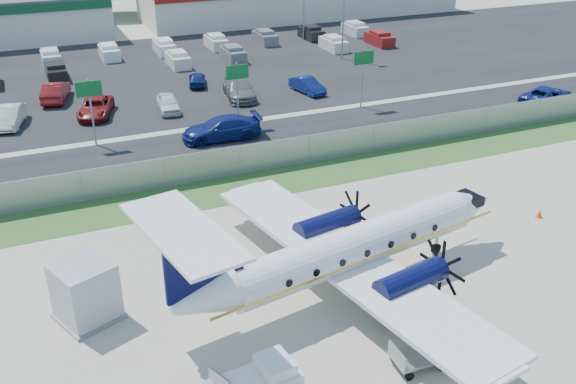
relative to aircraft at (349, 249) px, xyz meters
name	(u,v)px	position (x,y,z in m)	size (l,w,h in m)	color
ground	(337,286)	(-0.29, 0.47, -2.25)	(170.00, 170.00, 0.00)	#B2AD96
grass_verge	(251,186)	(-0.29, 12.47, -2.24)	(170.00, 4.00, 0.02)	#2D561E
access_road	(218,148)	(-0.29, 19.47, -2.24)	(170.00, 8.00, 0.02)	black
parking_lot	(154,74)	(-0.29, 40.47, -2.24)	(170.00, 32.00, 0.02)	black
perimeter_fence	(240,160)	(-0.29, 14.47, -1.25)	(120.00, 0.06, 1.99)	gray
sign_left	(90,98)	(-8.29, 23.38, 1.36)	(1.80, 0.26, 5.00)	gray
sign_mid	(237,81)	(2.71, 23.38, 1.36)	(1.80, 0.26, 5.00)	gray
sign_right	(363,66)	(13.71, 23.38, 1.36)	(1.80, 0.26, 5.00)	gray
light_pole_ne	(344,10)	(19.71, 38.47, 2.98)	(0.90, 0.35, 9.09)	gray
tree_line	(102,14)	(-0.29, 74.47, -2.25)	(112.00, 6.00, 14.00)	#22591A
aircraft	(349,249)	(0.00, 0.00, 0.00)	(19.08, 18.71, 5.83)	silver
pushback_tug	(265,379)	(-6.06, -4.86, -1.55)	(2.86, 2.21, 1.45)	silver
baggage_cart_near	(419,355)	(0.12, -5.81, -1.73)	(2.18, 1.37, 1.12)	gray
service_container	(86,294)	(-11.56, 2.59, -0.98)	(3.19, 3.19, 2.72)	#B2B3B9
cone_nose	(540,214)	(13.56, 2.05, -2.01)	(0.36, 0.36, 0.51)	#F44707
cone_starboard_wing	(186,202)	(-4.78, 11.46, -2.02)	(0.34, 0.34, 0.48)	#F44707
road_car_mid	(222,139)	(0.53, 20.99, -2.25)	(2.40, 5.90, 1.71)	navy
road_car_east	(545,105)	(28.70, 17.83, -2.25)	(2.65, 5.74, 1.59)	navy
parked_car_a	(12,126)	(-13.83, 30.26, -2.25)	(1.63, 4.68, 1.54)	beige
parked_car_b	(97,116)	(-7.32, 30.07, -2.25)	(2.39, 5.18, 1.44)	maroon
parked_car_c	(169,111)	(-1.58, 28.87, -2.25)	(1.65, 4.11, 1.40)	silver
parked_car_d	(239,98)	(5.04, 30.00, -2.25)	(2.34, 5.75, 1.67)	#595B5E
parked_car_e	(307,93)	(11.25, 29.03, -2.25)	(1.45, 4.16, 1.37)	navy
parked_car_f	(57,100)	(-9.95, 35.57, -2.25)	(1.76, 5.05, 1.66)	maroon
parked_car_g	(198,86)	(2.66, 35.08, -2.25)	(1.52, 3.78, 1.29)	navy
far_parking_rows	(143,63)	(-0.29, 45.47, -2.25)	(56.00, 10.00, 1.60)	gray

